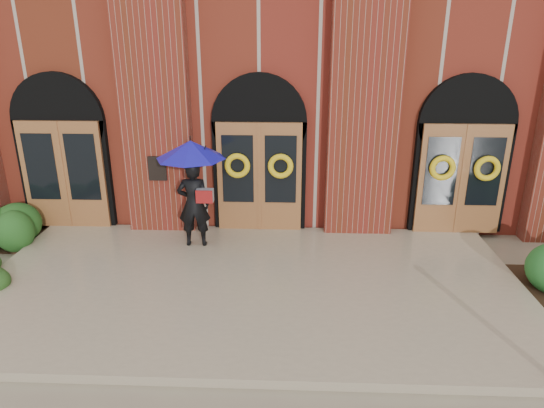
{
  "coord_description": "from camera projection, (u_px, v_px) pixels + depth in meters",
  "views": [
    {
      "loc": [
        0.72,
        -7.76,
        4.57
      ],
      "look_at": [
        0.36,
        1.0,
        1.39
      ],
      "focal_mm": 32.0,
      "sensor_mm": 36.0,
      "label": 1
    }
  ],
  "objects": [
    {
      "name": "ground",
      "position": [
        250.0,
        293.0,
        8.88
      ],
      "size": [
        90.0,
        90.0,
        0.0
      ],
      "primitive_type": "plane",
      "color": "gray",
      "rests_on": "ground"
    },
    {
      "name": "landing",
      "position": [
        251.0,
        286.0,
        8.99
      ],
      "size": [
        10.0,
        5.3,
        0.15
      ],
      "primitive_type": "cube",
      "color": "tan",
      "rests_on": "ground"
    },
    {
      "name": "church_building",
      "position": [
        271.0,
        63.0,
        15.93
      ],
      "size": [
        16.2,
        12.53,
        7.0
      ],
      "color": "maroon",
      "rests_on": "ground"
    },
    {
      "name": "man_with_umbrella",
      "position": [
        192.0,
        173.0,
        9.99
      ],
      "size": [
        1.54,
        1.54,
        2.29
      ],
      "rotation": [
        0.0,
        0.0,
        3.21
      ],
      "color": "black",
      "rests_on": "landing"
    }
  ]
}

